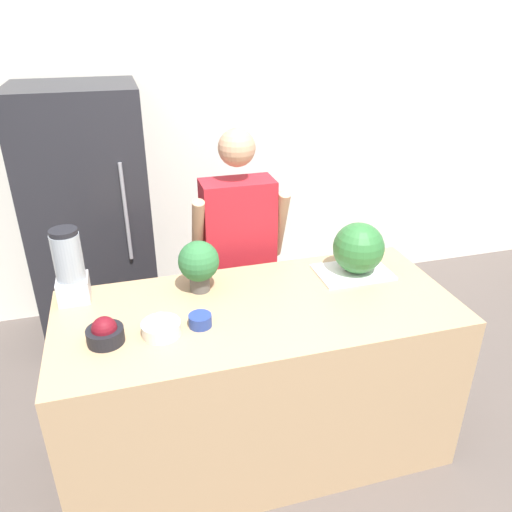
{
  "coord_description": "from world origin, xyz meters",
  "views": [
    {
      "loc": [
        -0.57,
        -1.55,
        2.2
      ],
      "look_at": [
        0.0,
        0.47,
        1.16
      ],
      "focal_mm": 35.0,
      "sensor_mm": 36.0,
      "label": 1
    }
  ],
  "objects_px": {
    "bowl_cherries": "(105,333)",
    "potted_plant": "(199,263)",
    "bowl_small_blue": "(200,320)",
    "refrigerator": "(92,222)",
    "bowl_cream": "(161,327)",
    "blender": "(70,267)",
    "person": "(239,259)",
    "watermelon": "(359,248)"
  },
  "relations": [
    {
      "from": "bowl_cream",
      "to": "bowl_small_blue",
      "type": "xyz_separation_m",
      "value": [
        0.18,
        0.02,
        -0.01
      ]
    },
    {
      "from": "refrigerator",
      "to": "blender",
      "type": "distance_m",
      "value": 1.07
    },
    {
      "from": "bowl_cherries",
      "to": "blender",
      "type": "bearing_deg",
      "value": 109.25
    },
    {
      "from": "bowl_cherries",
      "to": "potted_plant",
      "type": "distance_m",
      "value": 0.58
    },
    {
      "from": "person",
      "to": "bowl_cherries",
      "type": "distance_m",
      "value": 1.11
    },
    {
      "from": "refrigerator",
      "to": "person",
      "type": "height_order",
      "value": "refrigerator"
    },
    {
      "from": "refrigerator",
      "to": "bowl_cherries",
      "type": "xyz_separation_m",
      "value": [
        0.08,
        -1.46,
        0.06
      ]
    },
    {
      "from": "refrigerator",
      "to": "person",
      "type": "relative_size",
      "value": 1.11
    },
    {
      "from": "bowl_cherries",
      "to": "blender",
      "type": "relative_size",
      "value": 0.43
    },
    {
      "from": "blender",
      "to": "refrigerator",
      "type": "bearing_deg",
      "value": 86.68
    },
    {
      "from": "person",
      "to": "watermelon",
      "type": "bearing_deg",
      "value": -42.73
    },
    {
      "from": "refrigerator",
      "to": "bowl_cream",
      "type": "height_order",
      "value": "refrigerator"
    },
    {
      "from": "person",
      "to": "blender",
      "type": "relative_size",
      "value": 4.3
    },
    {
      "from": "person",
      "to": "bowl_cream",
      "type": "relative_size",
      "value": 9.33
    },
    {
      "from": "person",
      "to": "bowl_cherries",
      "type": "xyz_separation_m",
      "value": [
        -0.78,
        -0.78,
        0.13
      ]
    },
    {
      "from": "bowl_small_blue",
      "to": "watermelon",
      "type": "bearing_deg",
      "value": 16.61
    },
    {
      "from": "refrigerator",
      "to": "potted_plant",
      "type": "xyz_separation_m",
      "value": [
        0.55,
        -1.13,
        0.17
      ]
    },
    {
      "from": "watermelon",
      "to": "bowl_small_blue",
      "type": "relative_size",
      "value": 2.6
    },
    {
      "from": "bowl_cream",
      "to": "person",
      "type": "bearing_deg",
      "value": 55.21
    },
    {
      "from": "bowl_cream",
      "to": "refrigerator",
      "type": "bearing_deg",
      "value": 102.24
    },
    {
      "from": "bowl_cherries",
      "to": "potted_plant",
      "type": "xyz_separation_m",
      "value": [
        0.47,
        0.33,
        0.11
      ]
    },
    {
      "from": "refrigerator",
      "to": "bowl_small_blue",
      "type": "distance_m",
      "value": 1.53
    },
    {
      "from": "refrigerator",
      "to": "bowl_cherries",
      "type": "height_order",
      "value": "refrigerator"
    },
    {
      "from": "refrigerator",
      "to": "blender",
      "type": "bearing_deg",
      "value": -93.32
    },
    {
      "from": "person",
      "to": "blender",
      "type": "height_order",
      "value": "person"
    },
    {
      "from": "blender",
      "to": "person",
      "type": "bearing_deg",
      "value": 21.84
    },
    {
      "from": "watermelon",
      "to": "potted_plant",
      "type": "bearing_deg",
      "value": 176.61
    },
    {
      "from": "blender",
      "to": "potted_plant",
      "type": "height_order",
      "value": "blender"
    },
    {
      "from": "watermelon",
      "to": "bowl_small_blue",
      "type": "height_order",
      "value": "watermelon"
    },
    {
      "from": "person",
      "to": "watermelon",
      "type": "distance_m",
      "value": 0.77
    },
    {
      "from": "bowl_cherries",
      "to": "potted_plant",
      "type": "bearing_deg",
      "value": 35.27
    },
    {
      "from": "bowl_small_blue",
      "to": "refrigerator",
      "type": "bearing_deg",
      "value": 108.84
    },
    {
      "from": "blender",
      "to": "bowl_small_blue",
      "type": "bearing_deg",
      "value": -35.5
    },
    {
      "from": "bowl_cherries",
      "to": "blender",
      "type": "height_order",
      "value": "blender"
    },
    {
      "from": "bowl_cherries",
      "to": "blender",
      "type": "xyz_separation_m",
      "value": [
        -0.14,
        0.41,
        0.13
      ]
    },
    {
      "from": "person",
      "to": "bowl_small_blue",
      "type": "xyz_separation_m",
      "value": [
        -0.37,
        -0.77,
        0.11
      ]
    },
    {
      "from": "potted_plant",
      "to": "refrigerator",
      "type": "bearing_deg",
      "value": 115.99
    },
    {
      "from": "refrigerator",
      "to": "blender",
      "type": "relative_size",
      "value": 4.77
    },
    {
      "from": "potted_plant",
      "to": "bowl_cream",
      "type": "bearing_deg",
      "value": -124.44
    },
    {
      "from": "bowl_cream",
      "to": "blender",
      "type": "xyz_separation_m",
      "value": [
        -0.38,
        0.41,
        0.14
      ]
    },
    {
      "from": "bowl_small_blue",
      "to": "potted_plant",
      "type": "height_order",
      "value": "potted_plant"
    },
    {
      "from": "bowl_small_blue",
      "to": "potted_plant",
      "type": "relative_size",
      "value": 0.39
    }
  ]
}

